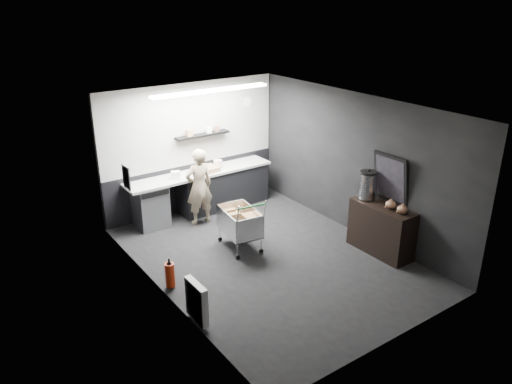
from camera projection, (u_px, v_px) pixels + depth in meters
floor at (269, 258)px, 8.83m from camera, size 5.50×5.50×0.00m
ceiling at (271, 107)px, 7.82m from camera, size 5.50×5.50×0.00m
wall_back at (192, 147)px, 10.41m from camera, size 5.50×0.00×5.50m
wall_front at (401, 252)px, 6.24m from camera, size 5.50×0.00×5.50m
wall_left at (160, 216)px, 7.26m from camera, size 0.00×5.50×5.50m
wall_right at (355, 165)px, 9.39m from camera, size 0.00×5.50×5.50m
kitchen_wall_panel at (191, 124)px, 10.20m from camera, size 3.95×0.02×1.70m
dado_panel at (194, 186)px, 10.71m from camera, size 3.95×0.02×1.00m
floating_shelf at (202, 135)px, 10.31m from camera, size 1.20×0.22×0.04m
wall_clock at (248, 102)px, 10.83m from camera, size 0.20×0.03×0.20m
poster at (126, 177)px, 8.18m from camera, size 0.02×0.30×0.40m
poster_red_band at (126, 173)px, 8.15m from camera, size 0.02×0.22×0.10m
radiator at (197, 301)px, 6.98m from camera, size 0.10×0.50×0.60m
ceiling_strip at (211, 91)px, 9.23m from camera, size 2.40×0.20×0.04m
prep_counter at (207, 191)px, 10.56m from camera, size 3.20×0.61×0.90m
person at (199, 187)px, 9.88m from camera, size 0.59×0.40×1.57m
shopping_cart at (240, 223)px, 9.02m from camera, size 0.66×0.99×1.02m
sideboard at (381, 222)px, 8.84m from camera, size 0.52×1.21×1.81m
fire_extinguisher at (170, 274)px, 7.86m from camera, size 0.15×0.15×0.50m
cardboard_box at (206, 170)px, 10.33m from camera, size 0.52×0.41×0.10m
pink_tub at (218, 164)px, 10.52m from camera, size 0.18×0.18×0.18m
white_container at (176, 175)px, 9.95m from camera, size 0.21×0.19×0.15m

